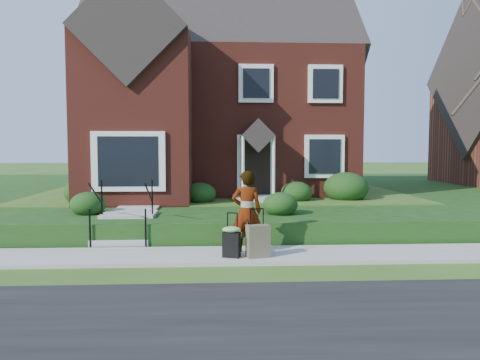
{
  "coord_description": "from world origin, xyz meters",
  "views": [
    {
      "loc": [
        -0.18,
        -10.19,
        2.45
      ],
      "look_at": [
        0.45,
        2.0,
        1.57
      ],
      "focal_mm": 35.0,
      "sensor_mm": 36.0,
      "label": 1
    }
  ],
  "objects": [
    {
      "name": "terrace",
      "position": [
        4.0,
        10.9,
        0.3
      ],
      "size": [
        44.0,
        20.0,
        0.6
      ],
      "primitive_type": "cube",
      "color": "#15350E",
      "rests_on": "ground"
    },
    {
      "name": "main_house",
      "position": [
        -0.21,
        9.61,
        5.26
      ],
      "size": [
        10.4,
        10.2,
        9.4
      ],
      "color": "maroon",
      "rests_on": "terrace"
    },
    {
      "name": "foundation_shrubs",
      "position": [
        0.41,
        4.91,
        1.05
      ],
      "size": [
        10.15,
        4.48,
        1.08
      ],
      "color": "black",
      "rests_on": "terrace"
    },
    {
      "name": "front_steps",
      "position": [
        -2.5,
        1.84,
        0.47
      ],
      "size": [
        1.4,
        2.02,
        1.5
      ],
      "color": "#9E9B93",
      "rests_on": "ground"
    },
    {
      "name": "suitcase_black",
      "position": [
        0.15,
        -0.33,
        0.45
      ],
      "size": [
        0.48,
        0.44,
        0.96
      ],
      "rotation": [
        0.0,
        0.0,
        -0.34
      ],
      "color": "black",
      "rests_on": "sidewalk"
    },
    {
      "name": "sidewalk",
      "position": [
        0.0,
        0.0,
        0.04
      ],
      "size": [
        60.0,
        1.6,
        0.08
      ],
      "primitive_type": "cube",
      "color": "#9E9B93",
      "rests_on": "ground"
    },
    {
      "name": "ground",
      "position": [
        0.0,
        0.0,
        0.0
      ],
      "size": [
        120.0,
        120.0,
        0.0
      ],
      "primitive_type": "plane",
      "color": "#2D5119",
      "rests_on": "ground"
    },
    {
      "name": "woman",
      "position": [
        0.51,
        0.15,
        1.0
      ],
      "size": [
        0.68,
        0.45,
        1.84
      ],
      "primitive_type": "imported",
      "rotation": [
        0.0,
        0.0,
        3.12
      ],
      "color": "#999999",
      "rests_on": "sidewalk"
    },
    {
      "name": "walkway",
      "position": [
        -2.5,
        5.0,
        0.63
      ],
      "size": [
        1.2,
        6.0,
        0.06
      ],
      "primitive_type": "cube",
      "color": "#9E9B93",
      "rests_on": "terrace"
    },
    {
      "name": "suitcase_olive",
      "position": [
        0.71,
        -0.35,
        0.43
      ],
      "size": [
        0.53,
        0.38,
        1.05
      ],
      "rotation": [
        0.0,
        0.0,
        0.24
      ],
      "color": "brown",
      "rests_on": "sidewalk"
    },
    {
      "name": "street",
      "position": [
        0.0,
        -5.0,
        0.01
      ],
      "size": [
        60.0,
        6.0,
        0.01
      ],
      "primitive_type": "cube",
      "color": "black",
      "rests_on": "ground"
    }
  ]
}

